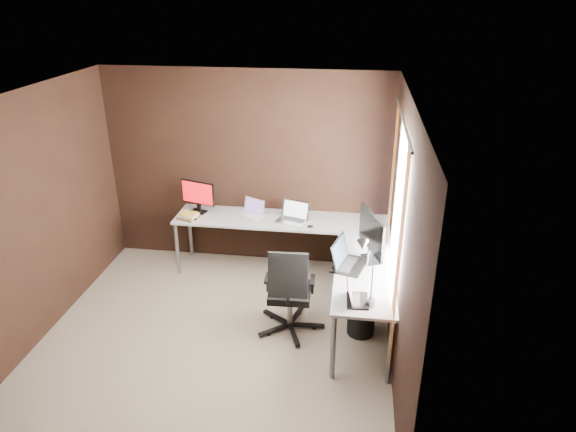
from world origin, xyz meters
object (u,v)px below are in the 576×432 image
at_px(drawer_pedestal, 356,268).
at_px(monitor_left, 198,195).
at_px(desk_lamp, 365,264).
at_px(laptop_black_big, 346,260).
at_px(monitor_right, 372,234).
at_px(book_stack, 188,216).
at_px(office_chair, 289,306).
at_px(wastebasket, 361,319).
at_px(laptop_white, 252,212).
at_px(laptop_silver, 293,217).
at_px(laptop_black_small, 355,297).

relative_size(drawer_pedestal, monitor_left, 1.32).
bearing_deg(monitor_left, desk_lamp, -23.07).
height_order(monitor_left, laptop_black_big, monitor_left).
relative_size(monitor_right, book_stack, 2.20).
xyz_separation_m(desk_lamp, office_chair, (-0.74, 0.45, -0.83)).
xyz_separation_m(laptop_black_big, book_stack, (-1.98, 0.90, -0.02)).
bearing_deg(wastebasket, monitor_left, 149.00).
height_order(drawer_pedestal, laptop_white, laptop_white).
bearing_deg(office_chair, laptop_silver, 92.96).
xyz_separation_m(drawer_pedestal, monitor_left, (-2.03, 0.43, 0.66)).
bearing_deg(laptop_silver, laptop_black_small, -46.46).
xyz_separation_m(book_stack, office_chair, (1.41, -1.08, -0.47)).
bearing_deg(laptop_black_small, book_stack, 50.21).
distance_m(laptop_black_big, laptop_black_small, 0.66).
height_order(drawer_pedestal, laptop_black_big, laptop_black_big).
distance_m(book_stack, wastebasket, 2.47).
xyz_separation_m(laptop_white, desk_lamp, (1.40, -1.75, 0.35)).
height_order(laptop_white, desk_lamp, desk_lamp).
relative_size(laptop_white, wastebasket, 1.10).
relative_size(laptop_black_big, desk_lamp, 0.79).
height_order(monitor_right, laptop_black_small, monitor_right).
relative_size(laptop_black_big, wastebasket, 1.49).
bearing_deg(monitor_left, drawer_pedestal, 5.16).
relative_size(book_stack, office_chair, 0.28).
bearing_deg(wastebasket, desk_lamp, -91.37).
bearing_deg(monitor_left, laptop_white, 15.74).
height_order(laptop_white, office_chair, office_chair).
xyz_separation_m(drawer_pedestal, monitor_right, (0.13, -0.55, 0.73)).
distance_m(laptop_silver, book_stack, 1.30).
height_order(monitor_left, monitor_right, monitor_right).
relative_size(drawer_pedestal, monitor_right, 0.96).
xyz_separation_m(laptop_silver, book_stack, (-1.30, -0.12, -0.02)).
distance_m(laptop_silver, laptop_black_small, 1.85).
relative_size(monitor_left, wastebasket, 1.38).
bearing_deg(monitor_right, laptop_silver, 26.73).
distance_m(drawer_pedestal, desk_lamp, 1.57).
bearing_deg(laptop_white, wastebasket, -15.19).
bearing_deg(monitor_right, laptop_black_big, 100.68).
bearing_deg(laptop_silver, office_chair, -66.00).
bearing_deg(book_stack, laptop_black_small, -36.74).
height_order(laptop_black_big, office_chair, laptop_black_big).
distance_m(monitor_right, laptop_white, 1.77).
xyz_separation_m(laptop_silver, wastebasket, (0.87, -1.15, -0.62)).
bearing_deg(monitor_left, laptop_black_small, -24.42).
bearing_deg(laptop_black_small, desk_lamp, -79.49).
relative_size(laptop_silver, wastebasket, 1.27).
relative_size(laptop_silver, book_stack, 1.47).
height_order(monitor_left, laptop_white, monitor_left).
relative_size(monitor_left, laptop_black_big, 0.93).
distance_m(monitor_left, laptop_silver, 1.25).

